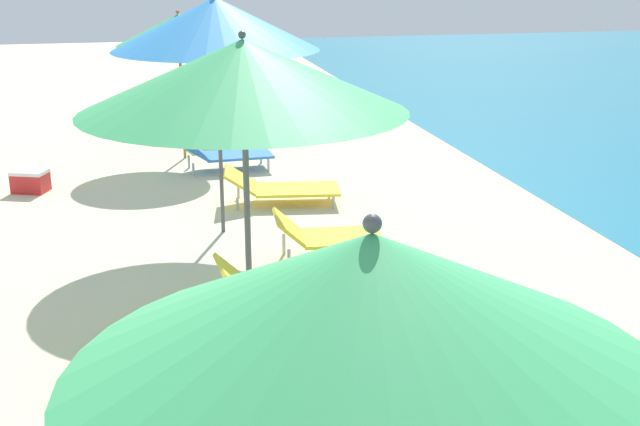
{
  "coord_description": "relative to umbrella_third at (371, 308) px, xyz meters",
  "views": [
    {
      "loc": [
        -0.58,
        5.64,
        3.38
      ],
      "look_at": [
        0.9,
        12.22,
        1.21
      ],
      "focal_mm": 44.92,
      "sensor_mm": 36.0,
      "label": 1
    }
  ],
  "objects": [
    {
      "name": "lounger_fifth_shoreside",
      "position": [
        1.2,
        8.62,
        -2.09
      ],
      "size": [
        1.71,
        0.93,
        0.52
      ],
      "rotation": [
        0.0,
        0.0,
        -0.15
      ],
      "color": "yellow",
      "rests_on": "ground"
    },
    {
      "name": "umbrella_fourth",
      "position": [
        0.11,
        3.85,
        0.18
      ],
      "size": [
        2.53,
        2.53,
        2.85
      ],
      "color": "#4C4C51",
      "rests_on": "ground"
    },
    {
      "name": "lounger_farthest_shoreside",
      "position": [
        0.87,
        12.7,
        -2.06
      ],
      "size": [
        1.31,
        0.88,
        0.56
      ],
      "rotation": [
        0.0,
        0.0,
        0.22
      ],
      "color": "yellow",
      "rests_on": "ground"
    },
    {
      "name": "umbrella_third",
      "position": [
        0.0,
        0.0,
        0.0
      ],
      "size": [
        1.99,
        1.99,
        2.65
      ],
      "color": "#4C4C51",
      "rests_on": "ground"
    },
    {
      "name": "lounger_fifth_inland",
      "position": [
        1.32,
        6.27,
        -2.02
      ],
      "size": [
        1.29,
        0.74,
        0.59
      ],
      "rotation": [
        0.0,
        0.0,
        -0.07
      ],
      "color": "yellow",
      "rests_on": "ground"
    },
    {
      "name": "umbrella_fifth",
      "position": [
        0.27,
        7.56,
        0.27
      ],
      "size": [
        2.5,
        2.5,
        2.98
      ],
      "color": "#4C4C51",
      "rests_on": "ground"
    },
    {
      "name": "umbrella_farthest",
      "position": [
        0.03,
        11.64,
        -0.14
      ],
      "size": [
        2.09,
        2.09,
        2.52
      ],
      "color": "olive",
      "rests_on": "ground"
    },
    {
      "name": "cooler_box",
      "position": [
        -2.35,
        10.02,
        -2.17
      ],
      "size": [
        0.59,
        0.51,
        0.33
      ],
      "color": "red",
      "rests_on": "ground"
    },
    {
      "name": "lounger_fourth_shoreside",
      "position": [
        0.58,
        4.95,
        -2.02
      ],
      "size": [
        1.37,
        0.71,
        0.61
      ],
      "rotation": [
        0.0,
        0.0,
        0.07
      ],
      "color": "yellow",
      "rests_on": "ground"
    },
    {
      "name": "lounger_farthest_inland",
      "position": [
        0.63,
        10.67,
        -2.06
      ],
      "size": [
        1.54,
        0.77,
        0.54
      ],
      "rotation": [
        0.0,
        0.0,
        0.06
      ],
      "color": "blue",
      "rests_on": "ground"
    },
    {
      "name": "lounger_fourth_inland",
      "position": [
        1.16,
        2.72,
        -2.07
      ],
      "size": [
        1.52,
        0.88,
        0.53
      ],
      "rotation": [
        0.0,
        0.0,
        -0.13
      ],
      "color": "yellow",
      "rests_on": "ground"
    }
  ]
}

